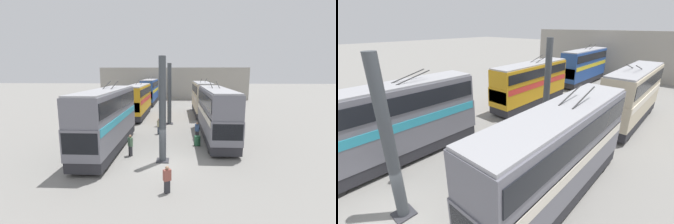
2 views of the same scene
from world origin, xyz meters
TOP-DOWN VIEW (x-y plane):
  - ground_plane at (0.00, 0.00)m, footprint 240.00×240.00m
  - depot_back_wall at (39.10, 0.00)m, footprint 0.50×36.00m
  - support_column_near at (0.37, 0.00)m, footprint 0.95×0.95m
  - support_column_far at (12.88, 0.00)m, footprint 0.95×0.95m
  - bus_left_near at (6.33, -4.87)m, footprint 11.26×2.54m
  - bus_left_far at (19.68, -4.87)m, footprint 10.68×2.54m
  - bus_right_near at (2.66, 4.87)m, footprint 11.02×2.54m
  - bus_right_mid at (17.53, 4.87)m, footprint 10.93×2.54m
  - bus_right_far at (31.43, 4.87)m, footprint 11.07×2.54m
  - person_aisle_foreground at (-4.17, -0.57)m, footprint 0.42×0.48m
  - person_by_left_row at (6.24, -3.06)m, footprint 0.37×0.48m
  - person_by_right_row at (1.34, 2.66)m, footprint 0.47×0.46m
  - person_aisle_midway at (7.89, 0.92)m, footprint 0.46×0.48m
  - oil_drum at (4.21, -2.92)m, footprint 0.60×0.60m

SIDE VIEW (x-z plane):
  - ground_plane at x=0.00m, z-range 0.00..0.00m
  - oil_drum at x=4.21m, z-range 0.00..0.89m
  - person_aisle_foreground at x=-4.17m, z-range 0.04..1.62m
  - person_aisle_midway at x=7.89m, z-range 0.05..1.78m
  - person_by_left_row at x=6.24m, z-range 0.05..1.80m
  - person_by_right_row at x=1.34m, z-range 0.05..1.81m
  - bus_right_mid at x=17.53m, z-range 0.03..5.46m
  - bus_left_near at x=6.33m, z-range 0.03..5.74m
  - bus_left_far at x=19.68m, z-range 0.04..5.80m
  - bus_right_far at x=31.43m, z-range 0.04..5.83m
  - bus_right_near at x=2.66m, z-range 0.04..5.91m
  - support_column_near at x=0.37m, z-range -0.12..7.67m
  - support_column_far at x=12.88m, z-range -0.12..7.67m
  - depot_back_wall at x=39.10m, z-range 0.00..7.77m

